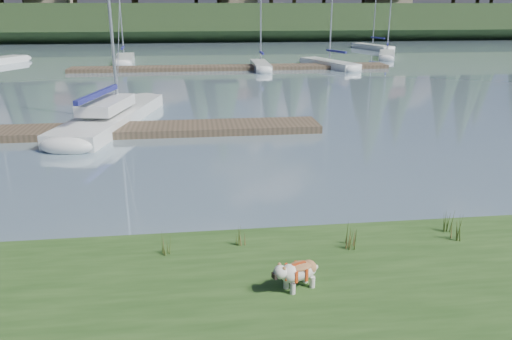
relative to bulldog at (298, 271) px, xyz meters
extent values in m
plane|color=#819AA9|center=(-0.49, 34.01, -0.68)|extent=(200.00, 200.00, 0.00)
cube|color=#1E2F17|center=(-0.49, 77.01, 1.82)|extent=(200.00, 20.00, 5.00)
cylinder|color=silver|center=(-0.12, -0.16, -0.23)|extent=(0.10, 0.10, 0.20)
cylinder|color=silver|center=(-0.20, 0.03, -0.23)|extent=(0.10, 0.10, 0.20)
cylinder|color=silver|center=(0.25, -0.01, -0.23)|extent=(0.10, 0.10, 0.20)
cylinder|color=silver|center=(0.17, 0.18, -0.23)|extent=(0.10, 0.10, 0.20)
ellipsoid|color=silver|center=(0.03, 0.01, -0.02)|extent=(0.75, 0.57, 0.32)
ellipsoid|color=#A86F3F|center=(0.03, 0.01, 0.08)|extent=(0.55, 0.47, 0.11)
ellipsoid|color=silver|center=(-0.34, -0.14, 0.08)|extent=(0.31, 0.32, 0.23)
cube|color=black|center=(-0.44, -0.18, 0.04)|extent=(0.11, 0.14, 0.09)
cube|color=silver|center=(-5.32, 14.90, -0.46)|extent=(3.96, 9.30, 0.70)
ellipsoid|color=silver|center=(-4.35, 19.33, -0.46)|extent=(2.46, 2.84, 0.70)
cube|color=navy|center=(-5.61, 13.59, 0.87)|extent=(1.08, 4.07, 0.20)
cube|color=silver|center=(-5.43, 14.40, 0.27)|extent=(2.12, 3.53, 0.45)
cube|color=#4C3D2C|center=(-4.49, 13.01, -0.53)|extent=(16.00, 2.00, 0.30)
cube|color=#4C3D2C|center=(1.51, 34.01, -0.53)|extent=(26.00, 2.20, 0.30)
ellipsoid|color=silver|center=(-17.81, 43.00, -0.46)|extent=(2.37, 2.56, 0.70)
cube|color=silver|center=(-7.97, 40.62, -0.46)|extent=(2.16, 7.23, 0.70)
ellipsoid|color=silver|center=(-8.24, 44.18, -0.46)|extent=(1.70, 2.06, 0.70)
cube|color=navy|center=(-7.90, 39.65, 0.72)|extent=(0.41, 2.84, 0.20)
cube|color=silver|center=(3.84, 33.82, -0.46)|extent=(1.36, 5.49, 0.70)
ellipsoid|color=silver|center=(3.90, 36.55, -0.46)|extent=(1.22, 1.52, 0.70)
cylinder|color=silver|center=(3.84, 33.82, 4.41)|extent=(0.12, 0.12, 8.59)
cube|color=navy|center=(3.82, 33.08, 0.72)|extent=(0.25, 2.18, 0.20)
cube|color=silver|center=(9.82, 34.50, -0.46)|extent=(3.71, 7.04, 0.70)
ellipsoid|color=silver|center=(8.71, 37.77, -0.46)|extent=(2.03, 2.27, 0.70)
cube|color=navy|center=(10.12, 33.61, 0.72)|extent=(1.07, 2.66, 0.20)
cube|color=silver|center=(17.66, 41.66, -0.46)|extent=(3.64, 6.42, 0.70)
ellipsoid|color=silver|center=(18.81, 44.61, -0.46)|extent=(1.91, 2.11, 0.70)
cube|color=navy|center=(17.35, 40.86, 0.72)|extent=(1.10, 2.42, 0.20)
cube|color=silver|center=(19.62, 51.35, -0.46)|extent=(3.17, 6.89, 0.70)
ellipsoid|color=silver|center=(18.77, 54.60, -0.46)|extent=(1.88, 2.14, 0.70)
cube|color=navy|center=(19.85, 50.46, 0.72)|extent=(0.87, 2.64, 0.20)
cone|color=#475B23|center=(-0.89, 1.73, -0.09)|extent=(0.03, 0.03, 0.48)
cone|color=brown|center=(-0.78, 1.66, -0.14)|extent=(0.03, 0.03, 0.39)
cone|color=#475B23|center=(-0.83, 1.76, -0.07)|extent=(0.03, 0.03, 0.53)
cone|color=brown|center=(-0.75, 1.70, -0.17)|extent=(0.03, 0.03, 0.34)
cone|color=#475B23|center=(-0.87, 1.65, -0.12)|extent=(0.03, 0.03, 0.43)
cone|color=#475B23|center=(1.27, 1.35, -0.11)|extent=(0.03, 0.03, 0.44)
cone|color=brown|center=(1.38, 1.28, -0.16)|extent=(0.03, 0.03, 0.36)
cone|color=#475B23|center=(1.33, 1.38, -0.09)|extent=(0.03, 0.03, 0.49)
cone|color=brown|center=(1.41, 1.32, -0.18)|extent=(0.03, 0.03, 0.31)
cone|color=#475B23|center=(1.29, 1.27, -0.13)|extent=(0.03, 0.03, 0.40)
cone|color=#475B23|center=(3.61, 1.48, -0.05)|extent=(0.03, 0.03, 0.56)
cone|color=brown|center=(3.72, 1.41, -0.11)|extent=(0.03, 0.03, 0.45)
cone|color=#475B23|center=(3.67, 1.51, -0.03)|extent=(0.03, 0.03, 0.62)
cone|color=brown|center=(3.75, 1.45, -0.14)|extent=(0.03, 0.03, 0.39)
cone|color=#475B23|center=(3.63, 1.40, -0.08)|extent=(0.03, 0.03, 0.51)
cone|color=#475B23|center=(-2.37, 1.59, -0.12)|extent=(0.03, 0.03, 0.44)
cone|color=brown|center=(-2.26, 1.52, -0.16)|extent=(0.03, 0.03, 0.35)
cone|color=#475B23|center=(-2.31, 1.62, -0.09)|extent=(0.03, 0.03, 0.48)
cone|color=brown|center=(-2.23, 1.56, -0.18)|extent=(0.03, 0.03, 0.31)
cone|color=#475B23|center=(-2.35, 1.51, -0.14)|extent=(0.03, 0.03, 0.39)
cone|color=#475B23|center=(1.35, 1.52, -0.10)|extent=(0.03, 0.03, 0.46)
cone|color=brown|center=(1.46, 1.45, -0.15)|extent=(0.03, 0.03, 0.37)
cone|color=#475B23|center=(1.41, 1.55, -0.08)|extent=(0.03, 0.03, 0.51)
cone|color=brown|center=(1.49, 1.49, -0.17)|extent=(0.03, 0.03, 0.32)
cone|color=#475B23|center=(1.37, 1.44, -0.13)|extent=(0.03, 0.03, 0.42)
cone|color=#475B23|center=(3.61, 1.92, -0.05)|extent=(0.03, 0.03, 0.56)
cone|color=brown|center=(3.72, 1.85, -0.11)|extent=(0.03, 0.03, 0.45)
cone|color=#475B23|center=(3.67, 1.95, -0.03)|extent=(0.03, 0.03, 0.62)
cone|color=brown|center=(3.75, 1.89, -0.14)|extent=(0.03, 0.03, 0.39)
cone|color=#475B23|center=(3.63, 1.84, -0.08)|extent=(0.03, 0.03, 0.51)
cube|color=#33281C|center=(-0.49, 2.41, -0.61)|extent=(60.00, 0.50, 0.14)
cylinder|color=#382619|center=(41.51, 75.01, 5.22)|extent=(0.60, 0.60, 1.80)
camera|label=1|loc=(-1.65, -7.43, 4.34)|focal=35.00mm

